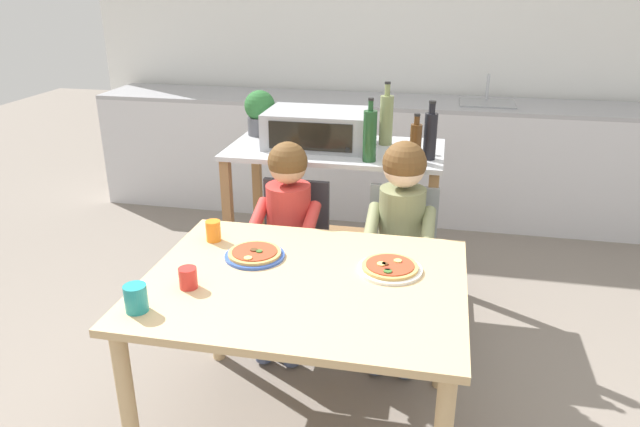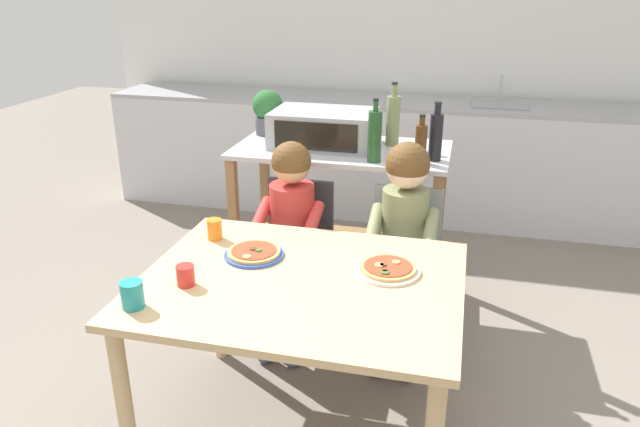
{
  "view_description": "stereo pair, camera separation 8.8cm",
  "coord_description": "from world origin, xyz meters",
  "px_view_note": "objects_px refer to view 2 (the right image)",
  "views": [
    {
      "loc": [
        0.47,
        -1.94,
        1.79
      ],
      "look_at": [
        0.0,
        0.3,
        0.87
      ],
      "focal_mm": 33.5,
      "sensor_mm": 36.0,
      "label": 1
    },
    {
      "loc": [
        0.55,
        -1.92,
        1.79
      ],
      "look_at": [
        0.0,
        0.3,
        0.87
      ],
      "focal_mm": 33.5,
      "sensor_mm": 36.0,
      "label": 2
    }
  ],
  "objects_px": {
    "dining_chair_right": "(404,258)",
    "drinking_cup_orange": "(215,229)",
    "bottle_dark_olive_oil": "(436,136)",
    "bottle_squat_spirits": "(375,136)",
    "child_in_red_shirt": "(289,222)",
    "drinking_cup_teal": "(132,295)",
    "dining_table": "(301,301)",
    "bottle_tall_green_wine": "(421,143)",
    "child_in_olive_shirt": "(403,226)",
    "pizza_plate_blue_rimmed": "(254,253)",
    "pizza_plate_white": "(388,269)",
    "potted_herb_plant": "(268,111)",
    "bottle_clear_vinegar": "(393,120)",
    "kitchen_island_cart": "(341,199)",
    "toaster_oven": "(324,128)",
    "drinking_cup_red": "(185,275)",
    "dining_chair_left": "(296,248)"
  },
  "relations": [
    {
      "from": "bottle_tall_green_wine",
      "to": "child_in_red_shirt",
      "type": "distance_m",
      "value": 0.76
    },
    {
      "from": "dining_chair_right",
      "to": "drinking_cup_red",
      "type": "xyz_separation_m",
      "value": [
        -0.71,
        -0.92,
        0.28
      ]
    },
    {
      "from": "dining_chair_right",
      "to": "kitchen_island_cart",
      "type": "bearing_deg",
      "value": 136.11
    },
    {
      "from": "drinking_cup_orange",
      "to": "bottle_clear_vinegar",
      "type": "bearing_deg",
      "value": 58.46
    },
    {
      "from": "potted_herb_plant",
      "to": "pizza_plate_white",
      "type": "relative_size",
      "value": 1.04
    },
    {
      "from": "dining_table",
      "to": "drinking_cup_teal",
      "type": "distance_m",
      "value": 0.63
    },
    {
      "from": "dining_chair_right",
      "to": "pizza_plate_blue_rimmed",
      "type": "xyz_separation_m",
      "value": [
        -0.55,
        -0.63,
        0.26
      ]
    },
    {
      "from": "dining_chair_right",
      "to": "drinking_cup_teal",
      "type": "distance_m",
      "value": 1.41
    },
    {
      "from": "toaster_oven",
      "to": "bottle_dark_olive_oil",
      "type": "height_order",
      "value": "bottle_dark_olive_oil"
    },
    {
      "from": "child_in_red_shirt",
      "to": "drinking_cup_orange",
      "type": "bearing_deg",
      "value": -121.05
    },
    {
      "from": "toaster_oven",
      "to": "child_in_red_shirt",
      "type": "xyz_separation_m",
      "value": [
        -0.04,
        -0.55,
        -0.34
      ]
    },
    {
      "from": "child_in_red_shirt",
      "to": "kitchen_island_cart",
      "type": "bearing_deg",
      "value": 74.71
    },
    {
      "from": "bottle_dark_olive_oil",
      "to": "bottle_squat_spirits",
      "type": "height_order",
      "value": "bottle_squat_spirits"
    },
    {
      "from": "child_in_olive_shirt",
      "to": "bottle_clear_vinegar",
      "type": "bearing_deg",
      "value": 103.14
    },
    {
      "from": "kitchen_island_cart",
      "to": "pizza_plate_blue_rimmed",
      "type": "xyz_separation_m",
      "value": [
        -0.15,
        -1.02,
        0.12
      ]
    },
    {
      "from": "toaster_oven",
      "to": "child_in_olive_shirt",
      "type": "bearing_deg",
      "value": -45.79
    },
    {
      "from": "toaster_oven",
      "to": "child_in_red_shirt",
      "type": "distance_m",
      "value": 0.65
    },
    {
      "from": "dining_table",
      "to": "dining_chair_right",
      "type": "distance_m",
      "value": 0.85
    },
    {
      "from": "bottle_tall_green_wine",
      "to": "dining_chair_right",
      "type": "height_order",
      "value": "bottle_tall_green_wine"
    },
    {
      "from": "bottle_dark_olive_oil",
      "to": "dining_chair_left",
      "type": "height_order",
      "value": "bottle_dark_olive_oil"
    },
    {
      "from": "child_in_red_shirt",
      "to": "drinking_cup_teal",
      "type": "relative_size",
      "value": 10.77
    },
    {
      "from": "drinking_cup_orange",
      "to": "dining_table",
      "type": "bearing_deg",
      "value": -29.86
    },
    {
      "from": "dining_chair_right",
      "to": "pizza_plate_white",
      "type": "distance_m",
      "value": 0.69
    },
    {
      "from": "dining_chair_right",
      "to": "drinking_cup_orange",
      "type": "bearing_deg",
      "value": -146.51
    },
    {
      "from": "bottle_dark_olive_oil",
      "to": "potted_herb_plant",
      "type": "xyz_separation_m",
      "value": [
        -0.99,
        0.31,
        0.01
      ]
    },
    {
      "from": "child_in_red_shirt",
      "to": "pizza_plate_blue_rimmed",
      "type": "bearing_deg",
      "value": -90.0
    },
    {
      "from": "bottle_clear_vinegar",
      "to": "dining_chair_right",
      "type": "xyz_separation_m",
      "value": [
        0.15,
        -0.51,
        -0.58
      ]
    },
    {
      "from": "drinking_cup_orange",
      "to": "drinking_cup_red",
      "type": "distance_m",
      "value": 0.42
    },
    {
      "from": "toaster_oven",
      "to": "bottle_clear_vinegar",
      "type": "bearing_deg",
      "value": 15.5
    },
    {
      "from": "dining_table",
      "to": "pizza_plate_white",
      "type": "relative_size",
      "value": 4.8
    },
    {
      "from": "bottle_tall_green_wine",
      "to": "drinking_cup_teal",
      "type": "distance_m",
      "value": 1.59
    },
    {
      "from": "dining_table",
      "to": "pizza_plate_blue_rimmed",
      "type": "height_order",
      "value": "pizza_plate_blue_rimmed"
    },
    {
      "from": "dining_chair_right",
      "to": "pizza_plate_blue_rimmed",
      "type": "bearing_deg",
      "value": -131.03
    },
    {
      "from": "bottle_tall_green_wine",
      "to": "child_in_red_shirt",
      "type": "height_order",
      "value": "bottle_tall_green_wine"
    },
    {
      "from": "bottle_tall_green_wine",
      "to": "drinking_cup_red",
      "type": "xyz_separation_m",
      "value": [
        -0.75,
        -1.14,
        -0.26
      ]
    },
    {
      "from": "bottle_clear_vinegar",
      "to": "potted_herb_plant",
      "type": "xyz_separation_m",
      "value": [
        -0.74,
        0.07,
        -0.01
      ]
    },
    {
      "from": "child_in_olive_shirt",
      "to": "pizza_plate_blue_rimmed",
      "type": "distance_m",
      "value": 0.76
    },
    {
      "from": "toaster_oven",
      "to": "drinking_cup_teal",
      "type": "bearing_deg",
      "value": -101.44
    },
    {
      "from": "toaster_oven",
      "to": "bottle_dark_olive_oil",
      "type": "xyz_separation_m",
      "value": [
        0.61,
        -0.14,
        0.03
      ]
    },
    {
      "from": "bottle_clear_vinegar",
      "to": "dining_chair_right",
      "type": "height_order",
      "value": "bottle_clear_vinegar"
    },
    {
      "from": "bottle_tall_green_wine",
      "to": "dining_table",
      "type": "distance_m",
      "value": 1.12
    },
    {
      "from": "bottle_tall_green_wine",
      "to": "drinking_cup_teal",
      "type": "xyz_separation_m",
      "value": [
        -0.85,
        -1.33,
        -0.25
      ]
    },
    {
      "from": "toaster_oven",
      "to": "potted_herb_plant",
      "type": "bearing_deg",
      "value": 156.09
    },
    {
      "from": "bottle_dark_olive_oil",
      "to": "child_in_red_shirt",
      "type": "distance_m",
      "value": 0.86
    },
    {
      "from": "drinking_cup_red",
      "to": "bottle_squat_spirits",
      "type": "bearing_deg",
      "value": 64.73
    },
    {
      "from": "bottle_squat_spirits",
      "to": "dining_chair_right",
      "type": "relative_size",
      "value": 0.39
    },
    {
      "from": "drinking_cup_teal",
      "to": "dining_chair_right",
      "type": "bearing_deg",
      "value": 53.69
    },
    {
      "from": "drinking_cup_orange",
      "to": "toaster_oven",
      "type": "bearing_deg",
      "value": 74.04
    },
    {
      "from": "bottle_squat_spirits",
      "to": "potted_herb_plant",
      "type": "xyz_separation_m",
      "value": [
        -0.7,
        0.4,
        0.0
      ]
    },
    {
      "from": "child_in_red_shirt",
      "to": "pizza_plate_blue_rimmed",
      "type": "height_order",
      "value": "child_in_red_shirt"
    }
  ]
}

